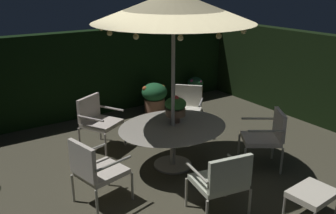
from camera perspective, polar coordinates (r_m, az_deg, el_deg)
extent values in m
cube|color=#484433|center=(6.00, 2.56, -9.96)|extent=(7.50, 6.99, 0.02)
cube|color=black|center=(8.41, -10.94, 5.30)|extent=(7.50, 0.30, 1.88)
cube|color=black|center=(8.17, 23.56, 3.62)|extent=(0.30, 6.99, 1.88)
cylinder|color=#B7ADA7|center=(6.15, 0.74, -8.90)|extent=(0.62, 0.62, 0.03)
cylinder|color=#B7ADA7|center=(6.01, 0.75, -6.17)|extent=(0.09, 0.09, 0.68)
ellipsoid|color=#B0A899|center=(5.86, 0.77, -3.04)|extent=(1.79, 1.51, 0.03)
cylinder|color=#B8B1A9|center=(5.68, 0.79, 2.06)|extent=(0.06, 0.06, 2.48)
cone|color=beige|center=(5.44, 0.85, 15.33)|extent=(2.39, 2.39, 0.45)
sphere|color=#F9DB8C|center=(6.13, 8.96, 12.81)|extent=(0.07, 0.07, 0.07)
sphere|color=#F9DB8C|center=(6.43, 4.60, 13.27)|extent=(0.07, 0.07, 0.07)
sphere|color=#F9DB8C|center=(6.49, -0.13, 13.38)|extent=(0.07, 0.07, 0.07)
sphere|color=#F9DB8C|center=(6.36, -4.30, 13.21)|extent=(0.07, 0.07, 0.07)
sphere|color=#F9DB8C|center=(6.02, -8.17, 12.73)|extent=(0.07, 0.07, 0.07)
sphere|color=#F9DB8C|center=(5.44, -10.32, 11.95)|extent=(0.07, 0.07, 0.07)
sphere|color=#F9DB8C|center=(4.92, -9.06, 11.27)|extent=(0.07, 0.07, 0.07)
sphere|color=#F9DB8C|center=(4.57, -5.01, 10.83)|extent=(0.07, 0.07, 0.07)
sphere|color=#F9DB8C|center=(4.44, 1.94, 10.66)|extent=(0.07, 0.07, 0.07)
sphere|color=#F9DB8C|center=(4.63, 7.89, 10.85)|extent=(0.07, 0.07, 0.07)
sphere|color=#F9DB8C|center=(5.12, 11.66, 11.43)|extent=(0.07, 0.07, 0.07)
sphere|color=#F9DB8C|center=(5.68, 11.54, 12.17)|extent=(0.07, 0.07, 0.07)
cylinder|color=#86644E|center=(5.98, 1.15, -1.81)|extent=(0.15, 0.15, 0.12)
cylinder|color=#89654B|center=(5.94, 1.16, -0.75)|extent=(0.32, 0.32, 0.12)
ellipsoid|color=#357230|center=(5.90, 1.17, 0.49)|extent=(0.35, 0.35, 0.21)
sphere|color=#D43938|center=(5.87, 1.18, 1.22)|extent=(0.12, 0.12, 0.12)
cylinder|color=#B6B3A5|center=(5.59, -9.35, -10.04)|extent=(0.04, 0.04, 0.41)
cylinder|color=#B6B3A5|center=(5.21, -5.57, -12.19)|extent=(0.04, 0.04, 0.41)
cylinder|color=#B6B3A5|center=(5.31, -14.54, -12.13)|extent=(0.04, 0.04, 0.41)
cylinder|color=#B6B3A5|center=(4.91, -10.96, -14.64)|extent=(0.04, 0.04, 0.41)
cube|color=silver|center=(5.13, -10.26, -9.88)|extent=(0.68, 0.66, 0.07)
cube|color=silver|center=(4.86, -13.16, -8.18)|extent=(0.18, 0.53, 0.47)
cylinder|color=#B6B3A5|center=(5.23, -12.22, -6.63)|extent=(0.56, 0.16, 0.04)
cylinder|color=#B6B3A5|center=(4.82, -8.44, -8.70)|extent=(0.56, 0.16, 0.04)
cylinder|color=#BAB4A3|center=(5.05, 2.85, -13.13)|extent=(0.04, 0.04, 0.43)
cylinder|color=#BAB4A3|center=(5.32, 8.98, -11.57)|extent=(0.04, 0.04, 0.43)
cylinder|color=#BAB4A3|center=(4.93, 12.54, -14.53)|extent=(0.04, 0.04, 0.43)
cube|color=silver|center=(4.84, 7.75, -11.39)|extent=(0.69, 0.65, 0.07)
cube|color=silver|center=(4.52, 9.66, -10.23)|extent=(0.59, 0.16, 0.43)
cylinder|color=#BAB4A3|center=(4.61, 4.51, -10.13)|extent=(0.13, 0.54, 0.04)
cylinder|color=#BAB4A3|center=(4.90, 11.00, -8.56)|extent=(0.13, 0.54, 0.04)
cylinder|color=#B7B4A5|center=(5.93, 11.81, -8.22)|extent=(0.04, 0.04, 0.44)
cylinder|color=#B7B4A5|center=(6.40, 10.94, -6.03)|extent=(0.04, 0.04, 0.44)
cylinder|color=#B7B4A5|center=(6.07, 17.23, -8.05)|extent=(0.04, 0.04, 0.44)
cylinder|color=#B7B4A5|center=(6.53, 15.96, -5.93)|extent=(0.04, 0.04, 0.44)
cube|color=silver|center=(6.12, 14.18, -4.87)|extent=(0.76, 0.75, 0.07)
cube|color=silver|center=(6.10, 16.91, -2.64)|extent=(0.34, 0.46, 0.44)
cylinder|color=#B7B4A5|center=(5.78, 14.97, -3.64)|extent=(0.48, 0.34, 0.04)
cylinder|color=#B7B4A5|center=(6.26, 13.83, -1.76)|extent=(0.48, 0.34, 0.04)
cylinder|color=#B7B2AC|center=(7.06, 4.77, -3.41)|extent=(0.04, 0.04, 0.41)
cylinder|color=#B7B2AC|center=(7.14, 0.27, -3.07)|extent=(0.04, 0.04, 0.41)
cylinder|color=#B7B2AC|center=(7.56, 5.27, -1.88)|extent=(0.04, 0.04, 0.41)
cylinder|color=#B7B2AC|center=(7.63, 1.06, -1.58)|extent=(0.04, 0.04, 0.41)
cube|color=silver|center=(7.26, 2.87, -0.69)|extent=(0.76, 0.76, 0.07)
cube|color=silver|center=(7.42, 3.21, 1.80)|extent=(0.42, 0.43, 0.43)
cylinder|color=#B7B2AC|center=(7.15, 5.13, 0.74)|extent=(0.39, 0.39, 0.04)
cylinder|color=#B7B2AC|center=(7.23, 0.69, 1.03)|extent=(0.39, 0.39, 0.04)
cylinder|color=#BBAEA8|center=(6.81, -6.69, -4.17)|extent=(0.04, 0.04, 0.45)
cylinder|color=#BBAEA8|center=(6.38, -9.65, -6.02)|extent=(0.04, 0.04, 0.45)
cylinder|color=#BBAEA8|center=(7.13, -10.50, -3.30)|extent=(0.04, 0.04, 0.45)
cylinder|color=#BBAEA8|center=(6.71, -13.57, -4.98)|extent=(0.04, 0.04, 0.45)
cube|color=beige|center=(6.65, -10.23, -2.53)|extent=(0.77, 0.77, 0.07)
cube|color=beige|center=(6.73, -12.21, -0.14)|extent=(0.52, 0.33, 0.43)
cylinder|color=#BBAEA8|center=(6.80, -8.83, -0.18)|extent=(0.30, 0.49, 0.04)
cylinder|color=#BBAEA8|center=(6.37, -11.93, -1.75)|extent=(0.30, 0.49, 0.04)
cylinder|color=#B6AFA5|center=(5.10, 17.56, -14.59)|extent=(0.03, 0.03, 0.31)
cylinder|color=#B6AFA5|center=(5.51, 20.90, -12.29)|extent=(0.03, 0.03, 0.31)
cube|color=silver|center=(5.12, 21.52, -12.41)|extent=(0.62, 0.49, 0.08)
cylinder|color=#A06951|center=(8.51, -2.11, 0.29)|extent=(0.47, 0.47, 0.31)
ellipsoid|color=#215E32|center=(8.41, -2.14, 2.34)|extent=(0.59, 0.59, 0.41)
sphere|color=orange|center=(8.49, -0.83, 3.11)|extent=(0.10, 0.10, 0.10)
sphere|color=#DE7140|center=(8.48, -3.00, 3.47)|extent=(0.08, 0.08, 0.08)
sphere|color=orange|center=(8.29, -3.62, 2.87)|extent=(0.11, 0.11, 0.11)
sphere|color=orange|center=(8.25, -0.96, 2.10)|extent=(0.10, 0.10, 0.10)
cylinder|color=olive|center=(9.46, 4.22, 2.22)|extent=(0.40, 0.40, 0.32)
ellipsoid|color=#2E6C3F|center=(9.39, 4.26, 3.79)|extent=(0.40, 0.40, 0.28)
sphere|color=#BE458B|center=(9.43, 4.97, 3.95)|extent=(0.08, 0.08, 0.08)
sphere|color=#B14171|center=(9.51, 3.82, 4.13)|extent=(0.10, 0.10, 0.10)
sphere|color=#B53471|center=(9.25, 3.72, 4.05)|extent=(0.08, 0.08, 0.08)
sphere|color=#B94078|center=(9.28, 5.08, 3.91)|extent=(0.07, 0.07, 0.07)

